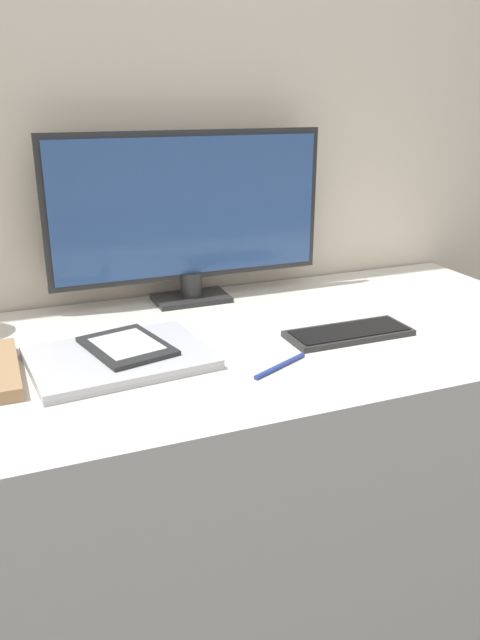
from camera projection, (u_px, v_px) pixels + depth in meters
wall_back at (183, 92)px, 1.46m from camera, size 3.60×0.05×2.40m
desk at (245, 485)px, 1.41m from camera, size 1.49×0.70×0.72m
monitor at (189, 213)px, 1.45m from camera, size 0.66×0.11×0.40m
keyboard at (349, 333)px, 1.29m from camera, size 0.26×0.10×0.01m
laptop at (119, 358)px, 1.16m from camera, size 0.34×0.27×0.02m
ereader at (127, 346)px, 1.18m from camera, size 0.17×0.21×0.01m
pen at (279, 366)px, 1.14m from camera, size 0.13×0.07×0.01m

